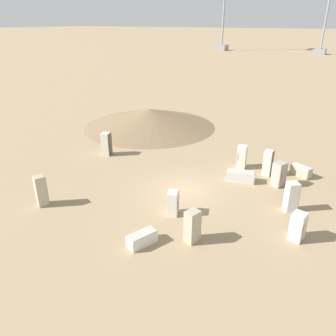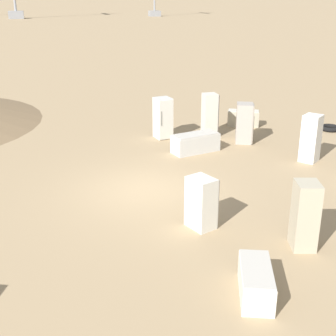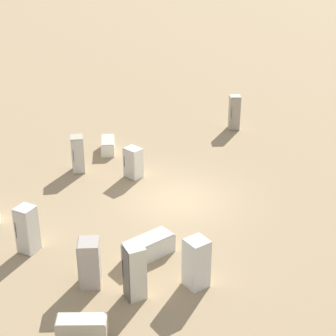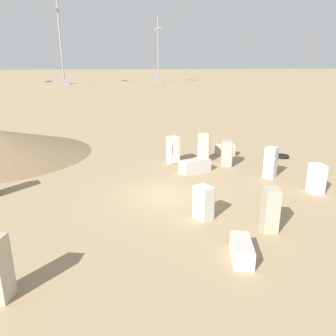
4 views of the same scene
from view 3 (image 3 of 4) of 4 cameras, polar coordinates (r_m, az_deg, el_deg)
ground_plane at (r=23.76m, az=0.97°, el=-3.28°), size 1000.00×1000.00×0.00m
discarded_fridge_0 at (r=18.67m, az=-7.99°, el=-9.53°), size 0.95×0.92×1.66m
discarded_fridge_2 at (r=26.21m, az=-9.15°, el=1.42°), size 0.84×0.72×1.73m
discarded_fridge_4 at (r=18.44m, az=2.88°, el=-9.60°), size 0.83×0.78×1.76m
discarded_fridge_5 at (r=20.09m, az=-2.00°, el=-8.04°), size 1.20×2.00×0.74m
discarded_fridge_6 at (r=16.95m, az=-8.73°, el=-15.85°), size 1.11×1.55×0.75m
discarded_fridge_7 at (r=25.43m, az=-3.56°, el=0.54°), size 0.89×0.82×1.42m
discarded_fridge_8 at (r=17.93m, az=-3.41°, el=-10.52°), size 0.59×0.64×1.89m
discarded_fridge_9 at (r=30.95m, az=6.76°, el=5.62°), size 0.79×0.76×1.90m
discarded_fridge_10 at (r=28.29m, az=-6.13°, el=2.30°), size 1.63×1.13×0.66m
discarded_fridge_11 at (r=20.70m, az=-14.13°, el=-6.07°), size 0.87×0.88×1.78m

